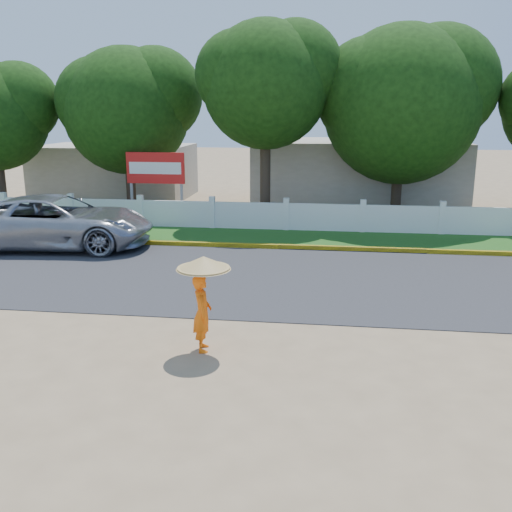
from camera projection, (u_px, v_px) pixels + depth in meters
The scene contains 11 objects.
ground at pixel (244, 339), 12.08m from camera, with size 120.00×120.00×0.00m, color #9E8460.
road at pixel (267, 278), 16.39m from camera, with size 60.00×7.00×0.02m, color #38383A.
grass_verge at pixel (283, 238), 21.43m from camera, with size 60.00×3.50×0.03m, color #2D601E.
curb at pixel (279, 247), 19.78m from camera, with size 40.00×0.18×0.16m, color yellow.
fence at pixel (286, 217), 22.69m from camera, with size 40.00×0.10×1.10m, color silver.
building_near at pixel (357, 173), 28.57m from camera, with size 10.00×6.00×3.20m, color #B7AD99.
building_far at pixel (116, 171), 31.22m from camera, with size 8.00×5.00×2.80m, color #B7AD99.
vehicle at pixel (57, 222), 19.80m from camera, with size 3.03×6.58×1.83m, color #9EA0A6.
monk_with_parasol at pixel (203, 290), 11.21m from camera, with size 1.08×1.08×1.96m.
billboard at pixel (156, 172), 24.05m from camera, with size 2.50×0.13×2.95m.
tree_row at pixel (368, 102), 23.93m from camera, with size 34.24×7.23×8.74m.
Camera 1 is at (1.73, -11.12, 4.73)m, focal length 40.00 mm.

